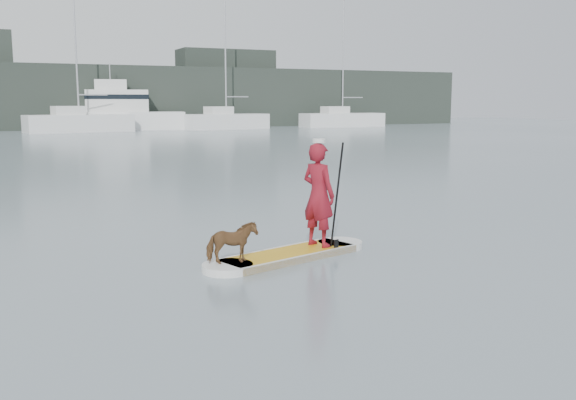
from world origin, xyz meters
name	(u,v)px	position (x,y,z in m)	size (l,w,h in m)	color
ground	(270,227)	(0.00, 0.00, 0.00)	(140.00, 140.00, 0.00)	slate
paddleboard	(288,255)	(-0.81, -2.64, 0.06)	(3.20, 1.50, 0.12)	gold
paddler	(318,195)	(-0.14, -2.45, 1.02)	(0.66, 0.43, 1.80)	maroon
white_cap	(319,141)	(-0.14, -2.45, 1.95)	(0.22, 0.22, 0.07)	silver
dog	(232,243)	(-1.93, -2.97, 0.45)	(0.35, 0.77, 0.65)	brown
paddle	(337,209)	(0.07, -2.71, 0.80)	(0.12, 0.30, 2.00)	black
sailboat_d	(78,121)	(1.62, 45.50, 0.93)	(9.20, 4.14, 13.08)	white
sailboat_e	(226,120)	(15.06, 45.88, 0.84)	(8.44, 3.96, 11.76)	white
sailboat_f	(342,118)	(27.67, 45.88, 0.89)	(8.84, 2.73, 13.18)	white
motor_yacht_a	(123,111)	(5.94, 48.25, 1.69)	(10.38, 4.47, 6.03)	white
shore_mass	(50,97)	(0.00, 53.00, 3.00)	(90.00, 6.00, 6.00)	black
shore_building_east	(226,88)	(18.00, 54.00, 4.00)	(10.00, 4.00, 8.00)	black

